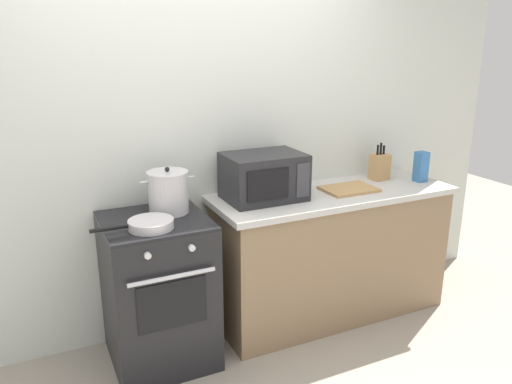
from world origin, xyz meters
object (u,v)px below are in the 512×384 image
at_px(stove, 159,291).
at_px(stock_pot, 168,192).
at_px(cutting_board, 349,189).
at_px(microwave, 264,177).
at_px(frying_pan, 150,224).
at_px(pasta_box, 421,167).
at_px(knife_block, 380,167).

relative_size(stove, stock_pot, 2.82).
height_order(stove, cutting_board, cutting_board).
distance_m(stove, microwave, 0.96).
relative_size(stock_pot, frying_pan, 0.73).
relative_size(stove, pasta_box, 4.18).
bearing_deg(stove, microwave, 6.08).
xyz_separation_m(microwave, cutting_board, (0.61, -0.08, -0.14)).
height_order(frying_pan, knife_block, knife_block).
distance_m(frying_pan, microwave, 0.84).
distance_m(stock_pot, cutting_board, 1.25).
relative_size(frying_pan, pasta_box, 2.05).
xyz_separation_m(frying_pan, pasta_box, (2.02, 0.11, 0.08)).
distance_m(stove, frying_pan, 0.51).
bearing_deg(microwave, cutting_board, -7.24).
relative_size(frying_pan, cutting_board, 1.25).
xyz_separation_m(frying_pan, knife_block, (1.79, 0.28, 0.07)).
relative_size(stock_pot, knife_block, 1.18).
xyz_separation_m(stock_pot, knife_block, (1.61, 0.06, -0.03)).
bearing_deg(knife_block, stove, -175.33).
bearing_deg(stock_pot, pasta_box, -3.53).
distance_m(cutting_board, pasta_box, 0.62).
bearing_deg(microwave, pasta_box, -5.06).
distance_m(stock_pot, microwave, 0.63).
bearing_deg(cutting_board, knife_block, 20.81).
xyz_separation_m(frying_pan, cutting_board, (1.42, 0.14, -0.02)).
height_order(stove, frying_pan, frying_pan).
bearing_deg(stove, knife_block, 4.67).
relative_size(stove, cutting_board, 2.56).
xyz_separation_m(stock_pot, microwave, (0.63, -0.01, 0.02)).
bearing_deg(frying_pan, stove, 66.47).
relative_size(stock_pot, cutting_board, 0.91).
bearing_deg(knife_block, pasta_box, -35.54).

